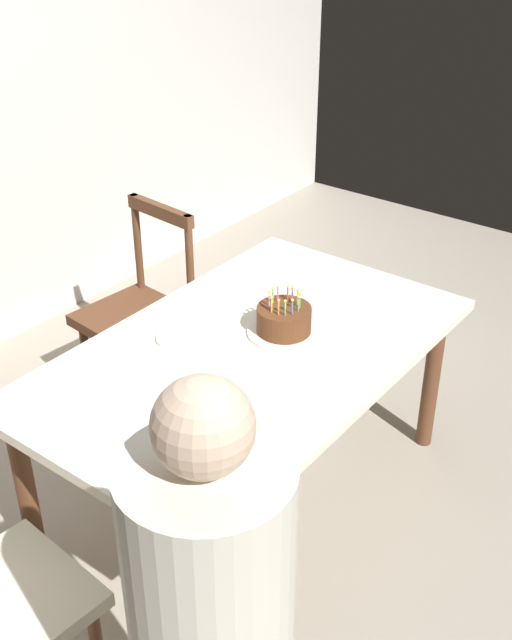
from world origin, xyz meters
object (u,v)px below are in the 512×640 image
(birthday_cake, at_px, (284,321))
(plate_far_side, at_px, (185,337))
(plate_near_celebrant, at_px, (215,436))
(chair_spindle_back, at_px, (139,314))
(dining_table, at_px, (248,366))

(birthday_cake, distance_m, plate_far_side, 0.38)
(plate_near_celebrant, bearing_deg, birthday_cake, 16.70)
(plate_far_side, bearing_deg, plate_near_celebrant, -129.52)
(plate_near_celebrant, bearing_deg, chair_spindle_back, 56.03)
(birthday_cake, bearing_deg, chair_spindle_back, 84.81)
(plate_far_side, xyz_separation_m, chair_spindle_back, (0.34, 0.60, -0.27))
(plate_far_side, relative_size, chair_spindle_back, 0.23)
(dining_table, distance_m, chair_spindle_back, 0.89)
(plate_near_celebrant, bearing_deg, dining_table, 26.38)
(birthday_cake, relative_size, plate_far_side, 1.27)
(chair_spindle_back, bearing_deg, plate_far_side, -119.11)
(chair_spindle_back, bearing_deg, birthday_cake, -95.19)
(birthday_cake, distance_m, chair_spindle_back, 0.93)
(dining_table, distance_m, birthday_cake, 0.22)
(dining_table, distance_m, plate_far_side, 0.26)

